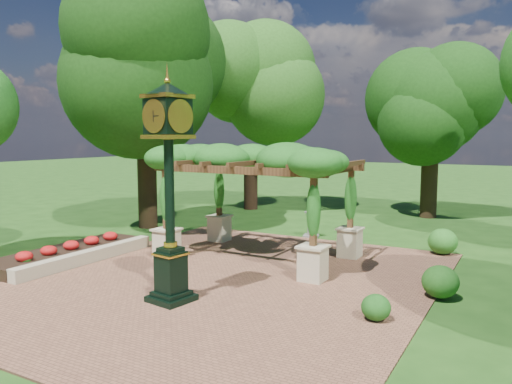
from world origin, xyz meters
The scene contains 13 objects.
ground centered at (0.00, 0.00, 0.00)m, with size 120.00×120.00×0.00m, color #1E4714.
brick_plaza centered at (0.00, 1.00, 0.02)m, with size 10.00×12.00×0.04m, color brown.
border_wall centered at (-4.60, 0.50, 0.20)m, with size 0.35×5.00×0.40m, color #C6B793.
flower_bed centered at (-5.50, 0.50, 0.18)m, with size 1.50×5.00×0.36m, color red.
pedestal_clock centered at (-0.23, -1.04, 2.99)m, with size 1.13×1.13×5.00m.
pergola centered at (-0.46, 3.50, 2.90)m, with size 5.64×3.57×3.53m.
sundial centered at (-0.32, 7.30, 0.43)m, with size 0.64×0.64×0.97m.
shrub_front centered at (4.17, 0.04, 0.31)m, with size 0.60×0.60×0.54m, color #1A4F16.
shrub_mid centered at (5.07, 2.18, 0.42)m, with size 0.84×0.84×0.76m, color #215618.
shrub_back centered at (4.43, 6.72, 0.45)m, with size 0.91×0.91×0.82m, color #26641D.
tree_west_near centered at (-7.04, 5.94, 6.25)m, with size 5.29×5.29×9.10m.
tree_west_far centered at (-5.88, 12.49, 5.94)m, with size 4.64×4.64×8.64m.
tree_north centered at (2.64, 14.20, 5.57)m, with size 4.93×4.93×8.11m.
Camera 1 is at (6.80, -9.71, 3.79)m, focal length 35.00 mm.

